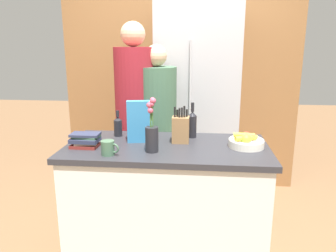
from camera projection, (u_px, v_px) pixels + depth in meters
name	position (u px, v px, depth m)	size (l,w,h in m)	color
kitchen_island	(167.00, 205.00, 2.45)	(1.44, 0.72, 0.94)	silver
back_wall_wood	(180.00, 74.00, 3.73)	(2.64, 0.12, 2.60)	olive
refrigerator	(197.00, 105.00, 3.43)	(0.83, 0.63, 2.03)	#B7B7BC
fruit_bowl	(246.00, 141.00, 2.29)	(0.25, 0.25, 0.10)	silver
knife_block	(181.00, 129.00, 2.38)	(0.12, 0.10, 0.27)	olive
flower_vase	(152.00, 133.00, 2.17)	(0.09, 0.09, 0.37)	#232328
cereal_box	(140.00, 122.00, 2.38)	(0.19, 0.09, 0.31)	teal
coffee_mug	(108.00, 148.00, 2.12)	(0.12, 0.09, 0.10)	#42664C
book_stack	(85.00, 140.00, 2.28)	(0.20, 0.15, 0.10)	maroon
bottle_oil	(118.00, 126.00, 2.55)	(0.06, 0.06, 0.20)	black
bottle_vinegar	(192.00, 124.00, 2.51)	(0.07, 0.07, 0.27)	black
person_at_sink	(135.00, 113.00, 2.94)	(0.35, 0.35, 1.83)	#383842
person_in_blue	(157.00, 126.00, 2.97)	(0.36, 0.36, 1.64)	#383842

